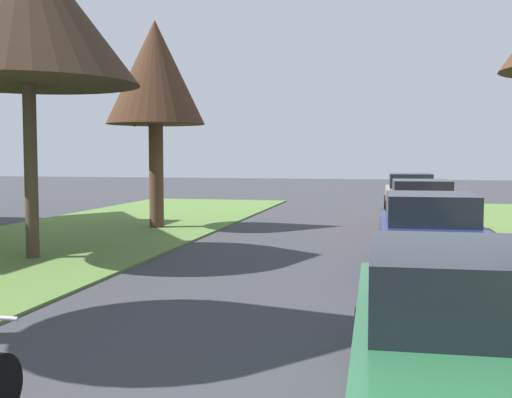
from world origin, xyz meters
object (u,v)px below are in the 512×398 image
Objects in this scene: street_tree_left_far at (155,75)px; parked_sedan_tan at (410,195)px; street_tree_left_mid_b at (27,11)px; parked_sedan_navy at (429,237)px; parked_sedan_red at (421,209)px; parked_sedan_green at (467,346)px.

parked_sedan_tan is (7.86, 7.10, -4.05)m from street_tree_left_far.
street_tree_left_mid_b is 1.56× the size of parked_sedan_navy.
parked_sedan_red is at bearing -88.57° from parked_sedan_tan.
parked_sedan_navy and parked_sedan_tan have the same top height.
street_tree_left_mid_b is 16.33m from parked_sedan_tan.
street_tree_left_mid_b is at bearing -94.71° from street_tree_left_far.
street_tree_left_mid_b reaches higher than parked_sedan_green.
street_tree_left_far is 1.44× the size of parked_sedan_navy.
parked_sedan_green is 13.75m from parked_sedan_red.
street_tree_left_far reaches higher than parked_sedan_red.
parked_sedan_red is 6.47m from parked_sedan_tan.
street_tree_left_far is at bearing 142.76° from parked_sedan_navy.
street_tree_left_mid_b is at bearing 140.07° from parked_sedan_green.
parked_sedan_navy is 13.12m from parked_sedan_tan.
parked_sedan_red is (0.10, 6.65, 0.00)m from parked_sedan_navy.
street_tree_left_mid_b is at bearing -122.33° from parked_sedan_tan.
parked_sedan_green is 1.00× the size of parked_sedan_tan.
street_tree_left_far is 10.74m from parked_sedan_navy.
street_tree_left_far is 15.82m from parked_sedan_green.
parked_sedan_red is (8.53, 6.75, -4.67)m from street_tree_left_mid_b.
parked_sedan_green is 1.00× the size of parked_sedan_red.
parked_sedan_tan is (0.00, 20.22, 0.00)m from parked_sedan_green.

